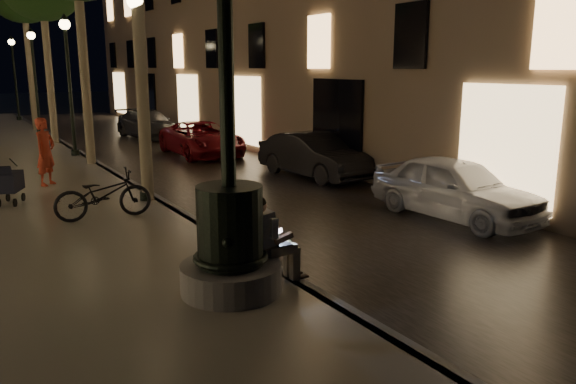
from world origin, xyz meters
TOP-DOWN VIEW (x-y plane):
  - ground at (0.00, 15.00)m, footprint 120.00×120.00m
  - cobble_lane at (3.00, 15.00)m, footprint 6.00×45.00m
  - curb_strip at (0.00, 15.00)m, footprint 0.25×45.00m
  - fountain_lamppost at (-1.00, 2.00)m, footprint 1.40×1.40m
  - seated_man_laptop at (-0.39, 2.00)m, footprint 0.93×0.32m
  - lamp_curb_a at (-0.30, 8.00)m, footprint 0.36×0.36m
  - lamp_curb_b at (-0.30, 16.00)m, footprint 0.36×0.36m
  - lamp_curb_c at (-0.30, 24.00)m, footprint 0.36×0.36m
  - lamp_curb_d at (-0.30, 32.00)m, footprint 0.36×0.36m
  - stroller at (-3.04, 9.19)m, footprint 0.68×1.00m
  - car_front at (5.20, 3.62)m, footprint 1.80×4.07m
  - car_second at (5.20, 9.10)m, footprint 1.73×4.13m
  - car_third at (4.00, 14.81)m, footprint 2.23×4.60m
  - car_rear at (4.00, 21.17)m, footprint 2.18×4.56m
  - pedestrian_red at (-1.97, 11.04)m, footprint 0.76×0.76m
  - bicycle at (-1.54, 6.83)m, footprint 1.97×0.83m

SIDE VIEW (x-z plane):
  - ground at x=0.00m, z-range 0.00..0.00m
  - cobble_lane at x=3.00m, z-range 0.00..0.02m
  - curb_strip at x=0.00m, z-range 0.00..0.20m
  - car_third at x=4.00m, z-range 0.00..1.26m
  - car_rear at x=4.00m, z-range 0.00..1.28m
  - car_second at x=5.20m, z-range 0.00..1.33m
  - car_front at x=5.20m, z-range 0.00..1.36m
  - bicycle at x=-1.54m, z-range 0.20..1.21m
  - stroller at x=-3.04m, z-range 0.20..1.23m
  - seated_man_laptop at x=-0.39m, z-range 0.24..1.54m
  - pedestrian_red at x=-1.97m, z-range 0.20..1.97m
  - fountain_lamppost at x=-1.00m, z-range -1.39..3.81m
  - lamp_curb_a at x=-0.30m, z-range 0.83..5.64m
  - lamp_curb_b at x=-0.30m, z-range 0.83..5.64m
  - lamp_curb_c at x=-0.30m, z-range 0.83..5.64m
  - lamp_curb_d at x=-0.30m, z-range 0.83..5.64m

